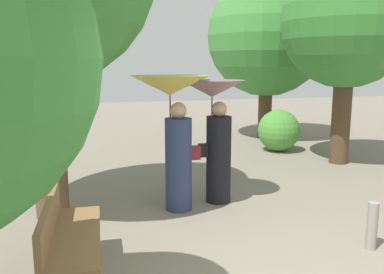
# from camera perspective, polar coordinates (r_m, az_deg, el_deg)

# --- Properties ---
(person_left) EXTENTS (1.10, 1.10, 1.96)m
(person_left) POSITION_cam_1_polar(r_m,az_deg,el_deg) (5.66, -2.66, 3.03)
(person_left) COLOR navy
(person_left) RESTS_ON ground
(person_right) EXTENTS (0.97, 0.97, 1.88)m
(person_right) POSITION_cam_1_polar(r_m,az_deg,el_deg) (6.02, 3.32, 2.26)
(person_right) COLOR black
(person_right) RESTS_ON ground
(park_bench) EXTENTS (0.54, 1.51, 0.83)m
(park_bench) POSITION_cam_1_polar(r_m,az_deg,el_deg) (4.10, -17.37, -13.04)
(park_bench) COLOR #38383D
(park_bench) RESTS_ON ground
(tree_near_right) EXTENTS (2.68, 2.68, 4.82)m
(tree_near_right) POSITION_cam_1_polar(r_m,az_deg,el_deg) (9.09, 21.41, 16.53)
(tree_near_right) COLOR #4C3823
(tree_near_right) RESTS_ON ground
(tree_mid_right) EXTENTS (3.35, 3.35, 5.00)m
(tree_mid_right) POSITION_cam_1_polar(r_m,az_deg,el_deg) (11.73, 10.74, 15.18)
(tree_mid_right) COLOR #4C3823
(tree_mid_right) RESTS_ON ground
(bush_path_left) EXTENTS (1.01, 1.01, 1.01)m
(bush_path_left) POSITION_cam_1_polar(r_m,az_deg,el_deg) (9.00, -24.74, -0.88)
(bush_path_left) COLOR #235B23
(bush_path_left) RESTS_ON ground
(bush_behind_bench) EXTENTS (1.02, 1.02, 1.02)m
(bush_behind_bench) POSITION_cam_1_polar(r_m,az_deg,el_deg) (10.01, 12.27, 0.92)
(bush_behind_bench) COLOR #4C9338
(bush_behind_bench) RESTS_ON ground
(path_marker_post) EXTENTS (0.12, 0.12, 0.56)m
(path_marker_post) POSITION_cam_1_polar(r_m,az_deg,el_deg) (5.12, 24.30, -11.48)
(path_marker_post) COLOR gray
(path_marker_post) RESTS_ON ground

